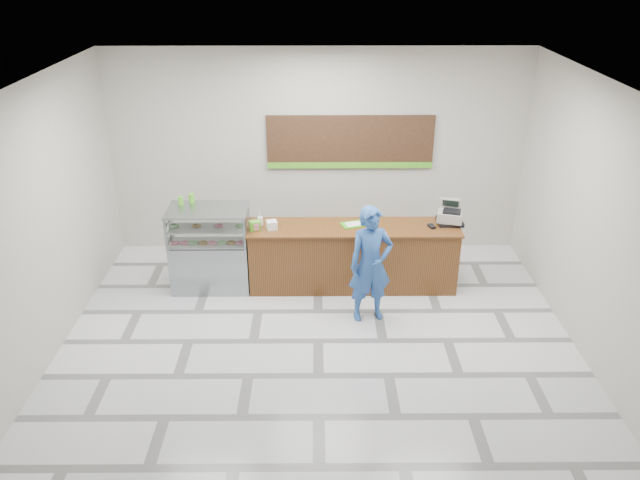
{
  "coord_description": "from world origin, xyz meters",
  "views": [
    {
      "loc": [
        -0.03,
        -7.15,
        4.96
      ],
      "look_at": [
        0.03,
        0.9,
        1.11
      ],
      "focal_mm": 35.0,
      "sensor_mm": 36.0,
      "label": 1
    }
  ],
  "objects_px": {
    "sales_counter": "(353,256)",
    "cash_register": "(450,215)",
    "serving_tray": "(353,224)",
    "display_case": "(210,248)",
    "customer": "(371,264)"
  },
  "relations": [
    {
      "from": "display_case",
      "to": "cash_register",
      "type": "relative_size",
      "value": 2.73
    },
    {
      "from": "cash_register",
      "to": "serving_tray",
      "type": "distance_m",
      "value": 1.52
    },
    {
      "from": "customer",
      "to": "sales_counter",
      "type": "bearing_deg",
      "value": 89.18
    },
    {
      "from": "sales_counter",
      "to": "serving_tray",
      "type": "distance_m",
      "value": 0.53
    },
    {
      "from": "sales_counter",
      "to": "cash_register",
      "type": "relative_size",
      "value": 6.7
    },
    {
      "from": "sales_counter",
      "to": "cash_register",
      "type": "distance_m",
      "value": 1.64
    },
    {
      "from": "display_case",
      "to": "customer",
      "type": "xyz_separation_m",
      "value": [
        2.41,
        -0.93,
        0.19
      ]
    },
    {
      "from": "cash_register",
      "to": "serving_tray",
      "type": "bearing_deg",
      "value": -160.77
    },
    {
      "from": "display_case",
      "to": "customer",
      "type": "bearing_deg",
      "value": -21.09
    },
    {
      "from": "cash_register",
      "to": "sales_counter",
      "type": "bearing_deg",
      "value": -158.48
    },
    {
      "from": "display_case",
      "to": "cash_register",
      "type": "xyz_separation_m",
      "value": [
        3.72,
        0.14,
        0.49
      ]
    },
    {
      "from": "sales_counter",
      "to": "display_case",
      "type": "bearing_deg",
      "value": -179.99
    },
    {
      "from": "cash_register",
      "to": "serving_tray",
      "type": "height_order",
      "value": "cash_register"
    },
    {
      "from": "sales_counter",
      "to": "serving_tray",
      "type": "relative_size",
      "value": 8.36
    },
    {
      "from": "display_case",
      "to": "customer",
      "type": "height_order",
      "value": "customer"
    }
  ]
}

